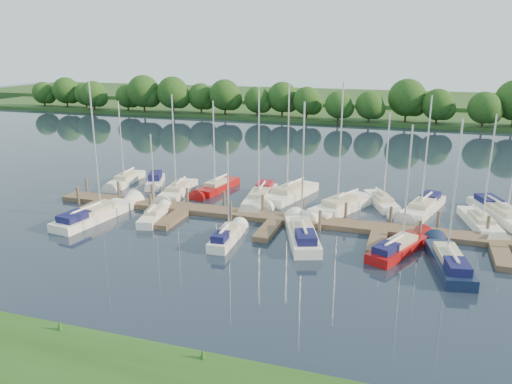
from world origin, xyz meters
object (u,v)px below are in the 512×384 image
(sailboat_n_5, at_px, (289,196))
(sailboat_s_2, at_px, (227,237))
(dock, at_px, (276,221))
(motorboat, at_px, (155,182))
(sailboat_n_0, at_px, (125,181))

(sailboat_n_5, height_order, sailboat_s_2, sailboat_n_5)
(dock, distance_m, sailboat_s_2, 5.32)
(sailboat_n_5, relative_size, sailboat_s_2, 1.44)
(motorboat, height_order, sailboat_s_2, sailboat_s_2)
(dock, relative_size, sailboat_s_2, 5.30)
(sailboat_s_2, bearing_deg, dock, 62.06)
(sailboat_n_0, relative_size, sailboat_s_2, 1.15)
(dock, bearing_deg, sailboat_s_2, -115.29)
(motorboat, bearing_deg, sailboat_n_0, -11.30)
(sailboat_n_0, distance_m, sailboat_n_5, 17.12)
(sailboat_n_0, xyz_separation_m, sailboat_s_2, (15.52, -11.44, 0.05))
(sailboat_n_5, xyz_separation_m, sailboat_s_2, (-1.60, -11.50, 0.04))
(dock, distance_m, sailboat_n_5, 6.73)
(motorboat, bearing_deg, sailboat_n_5, 157.13)
(dock, xyz_separation_m, sailboat_n_5, (-0.67, 6.69, 0.08))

